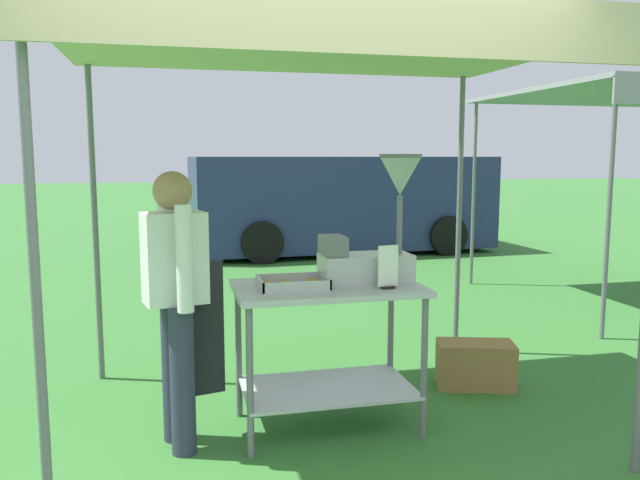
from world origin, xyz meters
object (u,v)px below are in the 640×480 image
stall_canopy (324,51)px  van_navy (341,202)px  vendor (177,295)px  menu_sign (388,270)px  supply_crate (475,365)px  donut_fryer (375,235)px  donut_tray (292,285)px  donut_cart (328,325)px

stall_canopy → van_navy: 7.54m
stall_canopy → van_navy: stall_canopy is taller
vendor → van_navy: bearing=67.8°
vendor → menu_sign: bearing=-5.9°
supply_crate → van_navy: 6.87m
donut_fryer → vendor: bearing=-176.3°
donut_tray → menu_sign: menu_sign is taller
stall_canopy → supply_crate: stall_canopy is taller
stall_canopy → van_navy: (2.06, 7.11, -1.44)m
stall_canopy → donut_fryer: size_ratio=3.94×
stall_canopy → van_navy: bearing=73.8°
donut_cart → menu_sign: menu_sign is taller
stall_canopy → donut_cart: 1.66m
vendor → van_navy: size_ratio=0.30×
vendor → stall_canopy: bearing=9.5°
menu_sign → supply_crate: bearing=33.6°
donut_tray → menu_sign: size_ratio=1.55×
donut_tray → supply_crate: size_ratio=0.66×
donut_cart → donut_fryer: bearing=4.7°
stall_canopy → van_navy: size_ratio=0.59×
supply_crate → vendor: bearing=-167.4°
donut_cart → van_navy: bearing=74.0°
stall_canopy → donut_fryer: 1.15m
donut_fryer → van_navy: bearing=76.3°
van_navy → stall_canopy: bearing=-106.2°
donut_tray → vendor: (-0.67, 0.01, -0.03)m
stall_canopy → supply_crate: bearing=14.7°
menu_sign → supply_crate: (0.91, 0.60, -0.85)m
donut_cart → donut_tray: donut_tray is taller
donut_fryer → supply_crate: (0.92, 0.40, -1.04)m
stall_canopy → vendor: (-0.90, -0.15, -1.41)m
van_navy → donut_cart: bearing=-106.0°
donut_cart → donut_fryer: donut_fryer is taller
stall_canopy → donut_cart: stall_canopy is taller
stall_canopy → donut_tray: size_ratio=7.78×
menu_sign → van_navy: (1.73, 7.38, -0.14)m
donut_tray → van_navy: 7.62m
stall_canopy → donut_cart: size_ratio=2.75×
donut_tray → van_navy: van_navy is taller
donut_tray → stall_canopy: bearing=34.5°
donut_cart → van_navy: 7.50m
menu_sign → supply_crate: 1.38m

